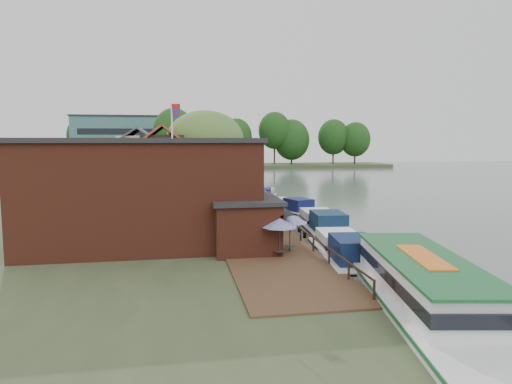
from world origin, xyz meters
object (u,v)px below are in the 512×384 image
cottage_a (164,169)px  umbrella_1 (290,233)px  umbrella_4 (254,208)px  tour_boat (429,296)px  willow (206,157)px  umbrella_5 (247,204)px  swan (352,286)px  cottage_c (174,161)px  umbrella_3 (266,216)px  umbrella_0 (280,238)px  cruiser_0 (344,250)px  cruiser_2 (289,207)px  cruiser_3 (263,196)px  hotel_block (137,145)px  cottage_b (140,164)px  cruiser_1 (322,224)px  pub (173,191)px  umbrella_2 (260,224)px

cottage_a → umbrella_1: cottage_a is taller
umbrella_4 → tour_boat: bearing=-79.8°
willow → umbrella_5: willow is taller
umbrella_1 → swan: bearing=-64.7°
cottage_c → umbrella_3: bearing=-77.2°
umbrella_0 → umbrella_3: same height
cruiser_0 → cruiser_2: cruiser_0 is taller
umbrella_4 → cruiser_3: umbrella_4 is taller
hotel_block → cruiser_3: size_ratio=2.64×
cottage_b → umbrella_0: cottage_b is taller
cruiser_1 → umbrella_0: bearing=-117.3°
umbrella_4 → cruiser_2: bearing=57.2°
umbrella_1 → cruiser_0: bearing=-18.6°
pub → cruiser_3: (10.93, 24.49, -3.49)m
umbrella_1 → tour_boat: bearing=-72.6°
umbrella_1 → umbrella_3: same height
cottage_c → cruiser_2: 22.96m
umbrella_1 → umbrella_2: 3.52m
hotel_block → cruiser_3: hotel_block is taller
cruiser_3 → umbrella_2: bearing=-82.8°
umbrella_3 → cruiser_0: bearing=-66.3°
willow → swan: bearing=-78.1°
pub → umbrella_0: bearing=-39.1°
willow → umbrella_5: (3.10, -10.14, -3.93)m
umbrella_1 → cruiser_2: (4.62, 18.44, -1.18)m
cruiser_1 → cruiser_3: (-0.98, 20.49, -0.13)m
cottage_a → umbrella_2: (6.94, -15.40, -2.96)m
umbrella_3 → cruiser_1: bearing=11.7°
tour_boat → cottage_b: bearing=120.5°
cottage_c → tour_boat: cottage_c is taller
umbrella_2 → umbrella_3: bearing=71.9°
willow → umbrella_2: (2.44, -20.40, -3.93)m
cottage_b → umbrella_4: (10.74, -18.16, -2.96)m
umbrella_4 → cruiser_2: size_ratio=0.26×
cottage_b → umbrella_5: size_ratio=4.04×
umbrella_1 → hotel_block: bearing=101.5°
swan → hotel_block: bearing=102.4°
umbrella_1 → cruiser_1: (4.68, 7.68, -1.00)m
cottage_a → tour_boat: (11.56, -29.28, -3.67)m
cottage_b → umbrella_1: cottage_b is taller
pub → cottage_b: cottage_b is taller
umbrella_1 → willow: bearing=99.0°
cruiser_2 → tour_boat: size_ratio=0.64×
cottage_b → cottage_a: bearing=-73.3°
umbrella_5 → cruiser_2: size_ratio=0.26×
umbrella_1 → cottage_b: bearing=111.4°
cottage_a → cottage_c: same height
umbrella_3 → umbrella_2: bearing=-108.1°
pub → hotel_block: hotel_block is taller
cruiser_3 → tour_boat: 38.78m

